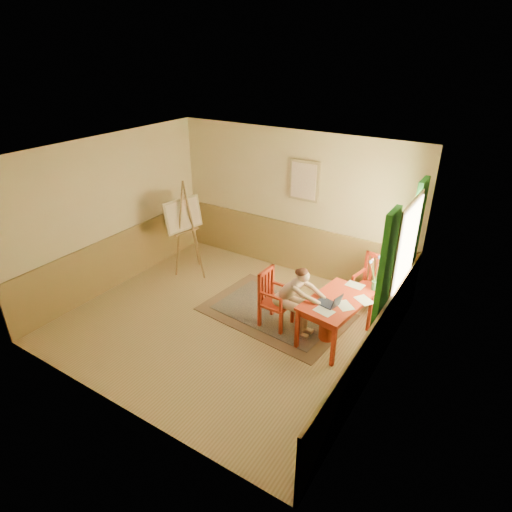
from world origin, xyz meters
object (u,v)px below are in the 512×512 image
Objects in this scene: figure at (293,296)px; easel at (184,219)px; chair_left at (274,299)px; table at (336,305)px; chair_back at (370,285)px; laptop at (330,303)px.

easel is at bearing 165.99° from figure.
table is at bearing 9.04° from chair_left.
chair_back is at bearing 80.50° from table.
chair_back is at bearing 80.68° from laptop.
figure is (-0.65, -0.15, 0.02)m from table.
laptop reaches higher than table.
table is 1.27× the size of chair_back.
chair_left is at bearing -170.96° from table.
figure is at bearing 1.30° from chair_left.
table is 1.10× the size of figure.
easel reaches higher than laptop.
chair_back is at bearing 55.73° from figure.
table is at bearing -99.50° from chair_back.
figure is at bearing -167.02° from table.
table is at bearing 81.63° from laptop.
easel is at bearing -171.56° from chair_back.
chair_left is 1.70m from chair_back.
table is 0.68× the size of easel.
laptop is at bearing -4.37° from figure.
easel reaches higher than chair_left.
figure reaches higher than chair_left.
laptop is 0.21× the size of easel.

